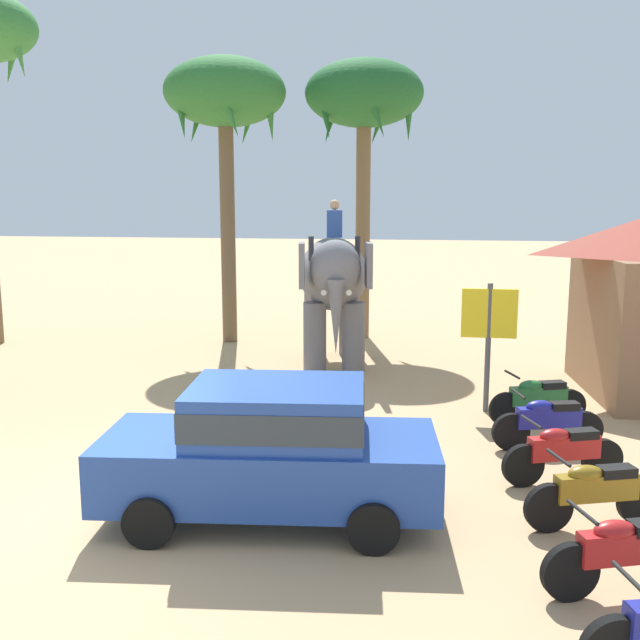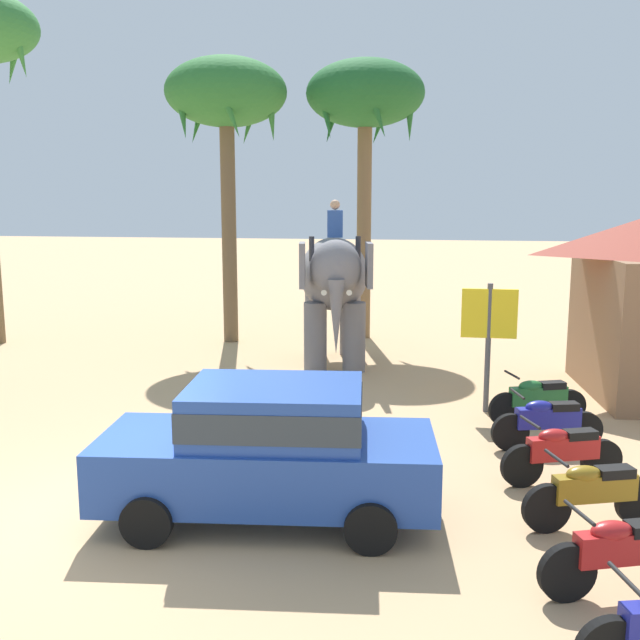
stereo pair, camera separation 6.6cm
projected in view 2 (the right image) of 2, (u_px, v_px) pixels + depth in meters
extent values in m
plane|color=tan|center=(113.00, 515.00, 9.10)|extent=(120.00, 120.00, 0.00)
cube|color=#23479E|center=(267.00, 465.00, 8.93)|extent=(4.25, 2.10, 0.76)
cube|color=#23479E|center=(275.00, 411.00, 8.81)|extent=(2.24, 1.76, 0.64)
cube|color=#2D3842|center=(275.00, 411.00, 8.81)|extent=(2.27, 1.78, 0.35)
cylinder|color=black|center=(147.00, 522.00, 8.24)|extent=(0.61, 0.24, 0.60)
cylinder|color=black|center=(184.00, 467.00, 9.91)|extent=(0.61, 0.24, 0.60)
cylinder|color=black|center=(371.00, 528.00, 8.08)|extent=(0.61, 0.24, 0.60)
cylinder|color=black|center=(370.00, 471.00, 9.75)|extent=(0.61, 0.24, 0.60)
ellipsoid|color=slate|center=(334.00, 274.00, 17.14)|extent=(2.09, 3.32, 1.70)
cylinder|color=slate|center=(354.00, 337.00, 16.46)|extent=(0.52, 0.52, 1.60)
cylinder|color=slate|center=(315.00, 337.00, 16.45)|extent=(0.52, 0.52, 1.60)
cylinder|color=slate|center=(350.00, 323.00, 18.29)|extent=(0.52, 0.52, 1.60)
cylinder|color=slate|center=(315.00, 323.00, 18.29)|extent=(0.52, 0.52, 1.60)
ellipsoid|color=slate|center=(336.00, 268.00, 15.49)|extent=(1.25, 1.17, 1.20)
cube|color=slate|center=(369.00, 265.00, 15.58)|extent=(0.25, 0.81, 0.96)
cube|color=slate|center=(302.00, 265.00, 15.58)|extent=(0.25, 0.81, 0.96)
cone|color=slate|center=(336.00, 317.00, 15.21)|extent=(0.41, 0.41, 1.60)
cone|color=beige|center=(349.00, 293.00, 15.18)|extent=(0.21, 0.57, 0.21)
cone|color=beige|center=(324.00, 293.00, 15.18)|extent=(0.21, 0.57, 0.21)
cube|color=#2D519E|center=(335.00, 224.00, 16.10)|extent=(0.38, 0.29, 0.60)
sphere|color=tan|center=(335.00, 205.00, 16.03)|extent=(0.22, 0.22, 0.22)
cylinder|color=#333338|center=(358.00, 249.00, 16.20)|extent=(0.12, 0.12, 0.55)
cylinder|color=#333338|center=(312.00, 249.00, 16.19)|extent=(0.12, 0.12, 0.55)
cylinder|color=black|center=(626.00, 580.00, 5.80)|extent=(0.18, 0.54, 0.04)
cylinder|color=black|center=(567.00, 573.00, 7.13)|extent=(0.60, 0.29, 0.60)
cube|color=red|center=(624.00, 547.00, 7.19)|extent=(1.03, 0.52, 0.32)
ellipsoid|color=red|center=(612.00, 531.00, 7.13)|extent=(0.49, 0.37, 0.20)
cylinder|color=black|center=(579.00, 513.00, 7.04)|extent=(0.22, 0.53, 0.04)
cylinder|color=black|center=(546.00, 508.00, 8.59)|extent=(0.60, 0.29, 0.60)
cylinder|color=black|center=(639.00, 502.00, 8.79)|extent=(0.60, 0.29, 0.60)
cube|color=olive|center=(594.00, 488.00, 8.65)|extent=(1.03, 0.52, 0.32)
ellipsoid|color=olive|center=(584.00, 474.00, 8.60)|extent=(0.49, 0.37, 0.20)
cube|color=black|center=(615.00, 472.00, 8.66)|extent=(0.49, 0.35, 0.12)
cylinder|color=black|center=(556.00, 458.00, 8.50)|extent=(0.21, 0.53, 0.04)
cylinder|color=black|center=(522.00, 466.00, 9.95)|extent=(0.60, 0.30, 0.60)
cylinder|color=black|center=(601.00, 460.00, 10.17)|extent=(0.60, 0.30, 0.60)
cube|color=red|center=(563.00, 448.00, 10.02)|extent=(1.03, 0.54, 0.32)
ellipsoid|color=red|center=(554.00, 436.00, 9.96)|extent=(0.50, 0.38, 0.20)
cube|color=black|center=(580.00, 434.00, 10.04)|extent=(0.49, 0.36, 0.12)
cylinder|color=black|center=(530.00, 422.00, 9.86)|extent=(0.23, 0.53, 0.04)
cylinder|color=black|center=(510.00, 432.00, 11.37)|extent=(0.61, 0.25, 0.60)
cylinder|color=black|center=(584.00, 430.00, 11.48)|extent=(0.61, 0.25, 0.60)
cube|color=navy|center=(548.00, 418.00, 11.39)|extent=(1.04, 0.45, 0.32)
ellipsoid|color=navy|center=(539.00, 407.00, 11.34)|extent=(0.49, 0.34, 0.20)
cube|color=black|center=(564.00, 406.00, 11.38)|extent=(0.48, 0.32, 0.12)
cylinder|color=black|center=(518.00, 394.00, 11.27)|extent=(0.18, 0.54, 0.04)
cylinder|color=black|center=(505.00, 410.00, 12.58)|extent=(0.60, 0.29, 0.60)
cylinder|color=black|center=(569.00, 406.00, 12.79)|extent=(0.60, 0.29, 0.60)
cube|color=#23662D|center=(538.00, 396.00, 12.65)|extent=(1.03, 0.53, 0.32)
ellipsoid|color=#23662D|center=(531.00, 386.00, 12.59)|extent=(0.49, 0.37, 0.20)
cube|color=black|center=(552.00, 385.00, 12.66)|extent=(0.49, 0.35, 0.12)
cylinder|color=black|center=(512.00, 375.00, 12.49)|extent=(0.22, 0.53, 0.04)
cylinder|color=brown|center=(229.00, 224.00, 19.56)|extent=(0.40, 0.40, 6.46)
ellipsoid|color=#286B2D|center=(226.00, 92.00, 18.98)|extent=(3.20, 3.20, 1.80)
cone|color=#286B2D|center=(271.00, 111.00, 18.87)|extent=(0.40, 0.92, 1.64)
cone|color=#286B2D|center=(251.00, 116.00, 20.12)|extent=(0.91, 0.57, 1.67)
cone|color=#286B2D|center=(200.00, 115.00, 19.90)|extent=(0.73, 0.83, 1.69)
cone|color=#286B2D|center=(182.00, 109.00, 18.53)|extent=(0.73, 0.83, 1.69)
cone|color=#286B2D|center=(228.00, 106.00, 17.89)|extent=(0.91, 0.57, 1.67)
cylinder|color=brown|center=(364.00, 222.00, 20.09)|extent=(0.40, 0.40, 6.50)
ellipsoid|color=#1E5B28|center=(365.00, 93.00, 19.52)|extent=(3.20, 3.20, 1.80)
cone|color=#1E5B28|center=(410.00, 112.00, 19.41)|extent=(0.40, 0.92, 1.64)
cone|color=#1E5B28|center=(382.00, 117.00, 20.65)|extent=(0.91, 0.57, 1.67)
cone|color=#1E5B28|center=(333.00, 116.00, 20.44)|extent=(0.73, 0.83, 1.69)
cone|color=#1E5B28|center=(326.00, 110.00, 19.07)|extent=(0.73, 0.83, 1.69)
cone|color=#1E5B28|center=(375.00, 107.00, 18.43)|extent=(0.91, 0.57, 1.67)
cone|color=#337A38|center=(19.00, 45.00, 18.36)|extent=(0.40, 0.92, 1.64)
cone|color=#337A38|center=(14.00, 55.00, 19.61)|extent=(0.91, 0.57, 1.67)
cylinder|color=#4C4C51|center=(488.00, 348.00, 13.30)|extent=(0.10, 0.10, 2.40)
cube|color=yellow|center=(489.00, 313.00, 13.19)|extent=(1.00, 0.08, 0.90)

